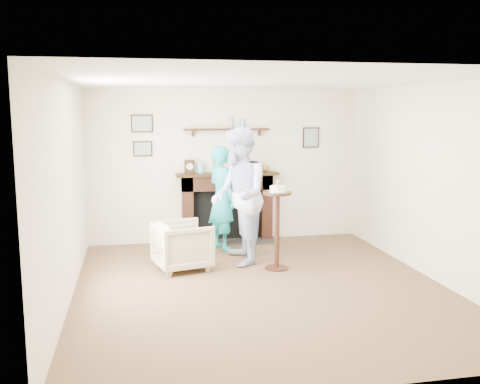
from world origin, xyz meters
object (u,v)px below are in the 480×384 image
Objects in this scene: armchair at (183,269)px; pedestal_table at (277,215)px; woman at (222,249)px; man at (239,263)px.

pedestal_table is (1.27, -0.26, 0.76)m from armchair.
pedestal_table reaches higher than armchair.
woman is 1.32× the size of pedestal_table.
man is 1.58× the size of pedestal_table.
armchair is 0.44× the size of woman.
armchair is at bearing 168.53° from pedestal_table.
woman is (0.70, 0.92, 0.00)m from armchair.
pedestal_table reaches higher than man.
armchair is 0.59× the size of pedestal_table.
armchair is at bearing -80.05° from man.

